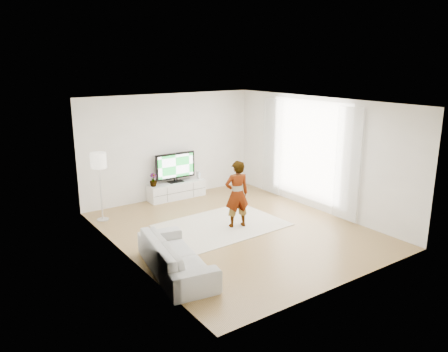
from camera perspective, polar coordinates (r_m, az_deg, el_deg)
floor at (r=9.74m, az=1.51°, el=-7.01°), size 6.00×6.00×0.00m
ceiling at (r=9.08m, az=1.63°, el=9.62°), size 6.00×6.00×0.00m
wall_left at (r=8.14m, az=-12.79°, el=-1.41°), size 0.02×6.00×2.80m
wall_right at (r=10.95m, az=12.19°, el=2.77°), size 0.02×6.00×2.80m
wall_back at (r=11.81m, az=-7.10°, el=3.87°), size 5.00×0.02×2.80m
wall_front at (r=7.21m, az=15.83°, el=-3.71°), size 5.00×0.02×2.80m
window at (r=11.12m, az=11.01°, el=3.29°), size 0.01×2.60×2.50m
curtain_near at (r=10.24m, az=15.85°, el=1.43°), size 0.04×0.70×2.60m
curtain_far at (r=12.01m, az=6.29°, el=3.84°), size 0.04×0.70×2.60m
media_console at (r=11.90m, az=-6.22°, el=-1.85°), size 1.59×0.45×0.45m
television at (r=11.76m, az=-6.37°, el=1.26°), size 1.15×0.23×0.80m
game_console at (r=12.15m, az=-3.38°, el=0.15°), size 0.06×0.15×0.20m
potted_plant at (r=11.50m, az=-9.22°, el=-0.50°), size 0.22×0.22×0.34m
rug at (r=9.97m, az=-0.24°, el=-6.44°), size 2.77×2.05×0.01m
player at (r=9.66m, az=1.70°, el=-2.36°), size 0.63×0.49×1.51m
sofa at (r=7.83m, az=-6.31°, el=-10.30°), size 1.17×2.23×0.62m
floor_lamp at (r=10.32m, az=-16.05°, el=1.58°), size 0.36×0.36×1.61m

